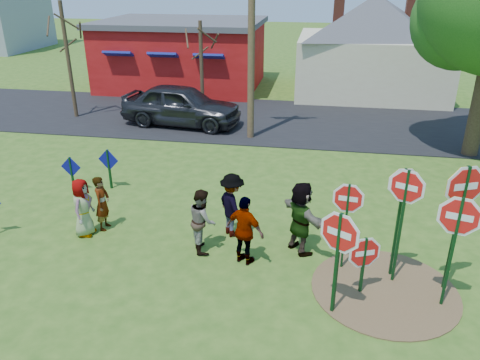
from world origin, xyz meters
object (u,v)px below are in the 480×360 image
(stop_sign_a, at_px, (339,242))
(person_b, at_px, (102,203))
(utility_pole, at_px, (252,21))
(stop_sign_b, at_px, (402,195))
(stop_sign_c, at_px, (405,201))
(suv, at_px, (181,105))
(stop_sign_d, at_px, (463,198))
(person_a, at_px, (83,207))

(stop_sign_a, height_order, person_b, stop_sign_a)
(utility_pole, bearing_deg, stop_sign_b, -63.12)
(stop_sign_b, height_order, stop_sign_c, stop_sign_c)
(stop_sign_a, bearing_deg, suv, 149.65)
(stop_sign_d, distance_m, suv, 14.17)
(stop_sign_b, bearing_deg, stop_sign_c, -93.92)
(stop_sign_b, height_order, person_b, stop_sign_b)
(stop_sign_a, relative_size, stop_sign_c, 0.85)
(stop_sign_d, height_order, utility_pole, utility_pole)
(stop_sign_c, xyz_separation_m, utility_pole, (-4.69, 9.42, 2.70))
(person_a, distance_m, person_b, 0.53)
(person_a, bearing_deg, stop_sign_c, -96.70)
(stop_sign_d, relative_size, suv, 0.58)
(stop_sign_a, height_order, utility_pole, utility_pole)
(stop_sign_b, distance_m, person_b, 7.62)
(suv, xyz_separation_m, utility_pole, (3.35, -1.22, 3.77))
(utility_pole, bearing_deg, person_a, -110.03)
(stop_sign_a, height_order, person_a, stop_sign_a)
(stop_sign_d, bearing_deg, stop_sign_a, -175.98)
(stop_sign_d, height_order, person_b, stop_sign_d)
(stop_sign_b, relative_size, utility_pole, 0.31)
(stop_sign_c, bearing_deg, stop_sign_a, -110.92)
(stop_sign_c, distance_m, stop_sign_d, 1.11)
(stop_sign_b, xyz_separation_m, person_a, (-7.82, 0.55, -1.26))
(stop_sign_a, relative_size, suv, 0.46)
(stop_sign_c, height_order, stop_sign_d, stop_sign_d)
(person_a, bearing_deg, person_b, -45.11)
(person_b, bearing_deg, stop_sign_a, -113.43)
(stop_sign_b, bearing_deg, stop_sign_a, -141.66)
(stop_sign_d, bearing_deg, stop_sign_b, 140.87)
(person_b, height_order, utility_pole, utility_pole)
(person_a, bearing_deg, utility_pole, -21.12)
(stop_sign_a, bearing_deg, stop_sign_c, 74.45)
(stop_sign_c, relative_size, person_b, 1.87)
(stop_sign_b, relative_size, suv, 0.52)
(person_b, bearing_deg, stop_sign_d, -99.91)
(stop_sign_b, xyz_separation_m, person_b, (-7.45, 0.93, -1.29))
(stop_sign_c, height_order, person_a, stop_sign_c)
(stop_sign_b, height_order, utility_pole, utility_pole)
(stop_sign_d, relative_size, person_a, 1.95)
(suv, distance_m, utility_pole, 5.19)
(stop_sign_c, height_order, suv, stop_sign_c)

